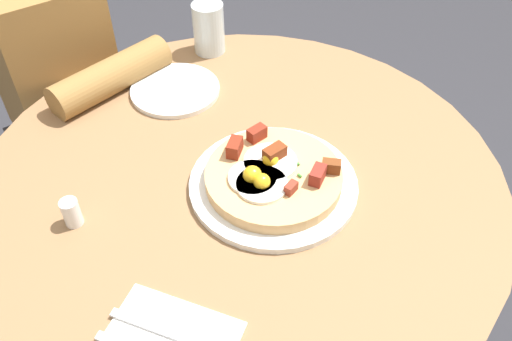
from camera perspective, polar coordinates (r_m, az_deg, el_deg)
name	(u,v)px	position (r m, az deg, el deg)	size (l,w,h in m)	color
dining_table	(241,237)	(1.05, -1.58, -7.11)	(0.91, 0.91, 0.76)	olive
person_seated	(68,124)	(1.48, -19.45, 4.69)	(0.53, 0.33, 1.14)	#2D2D33
pizza_plate	(273,184)	(0.89, 1.86, -1.47)	(0.28, 0.28, 0.01)	white
breakfast_pizza	(272,175)	(0.87, 1.75, -0.50)	(0.23, 0.23, 0.05)	tan
bread_plate	(175,90)	(1.10, -8.64, 8.53)	(0.18, 0.18, 0.01)	white
fork	(172,334)	(0.73, -8.98, -16.90)	(0.18, 0.01, 0.01)	silver
water_glass	(209,28)	(1.20, -5.10, 14.93)	(0.07, 0.07, 0.11)	silver
salt_shaker	(71,212)	(0.87, -19.14, -4.26)	(0.03, 0.03, 0.05)	white
pepper_shaker	(99,84)	(1.10, -16.42, 8.85)	(0.03, 0.03, 0.06)	#3F3833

